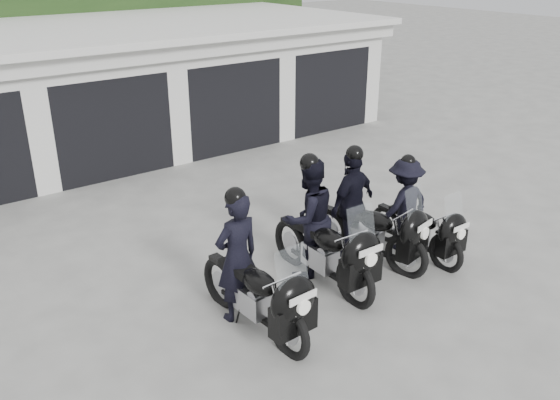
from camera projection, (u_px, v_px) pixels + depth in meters
ground at (261, 277)px, 9.16m from camera, size 80.00×80.00×0.00m
garage_block at (72, 93)px, 14.55m from camera, size 16.40×6.80×2.96m
background_vegetation at (23, 18)px, 17.81m from camera, size 20.00×3.90×5.80m
police_bike_a at (251, 275)px, 7.68m from camera, size 0.73×2.27×1.97m
police_bike_b at (317, 228)px, 8.83m from camera, size 0.93×2.33×2.02m
police_bike_c at (361, 211)px, 9.45m from camera, size 1.16×2.21×1.95m
police_bike_d at (411, 211)px, 9.70m from camera, size 1.03×1.97×1.71m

